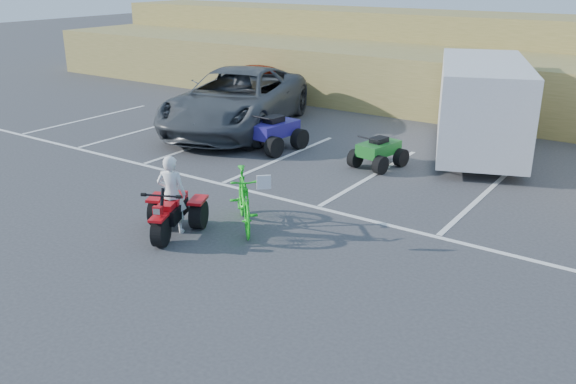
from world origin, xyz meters
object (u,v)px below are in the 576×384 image
Objects in this scene: rider at (172,194)px; cargo_trailer at (481,105)px; grey_pickup at (236,100)px; quad_atv_blue at (274,149)px; red_car at (244,86)px; green_dirt_bike at (244,199)px; red_trike_atv at (172,234)px; quad_atv_green at (378,166)px.

rider is 9.20m from cargo_trailer.
quad_atv_blue is at bearing -46.13° from grey_pickup.
red_car is 5.80m from quad_atv_blue.
red_car is (-5.90, 9.71, 0.01)m from rider.
rider is 11.37m from red_car.
green_dirt_bike is at bearing -126.04° from cargo_trailer.
red_trike_atv is 0.97× the size of rider.
cargo_trailer is 3.43m from quad_atv_green.
red_trike_atv is at bearing -77.43° from grey_pickup.
red_trike_atv is at bearing -67.21° from quad_atv_blue.
red_trike_atv is 0.91× the size of quad_atv_blue.
green_dirt_bike is 0.29× the size of grey_pickup.
grey_pickup reaches higher than rider.
red_car is at bearing 106.13° from grey_pickup.
red_car reaches higher than red_trike_atv.
cargo_trailer is 4.35× the size of quad_atv_green.
quad_atv_blue is (-4.84, -2.89, -1.36)m from cargo_trailer.
rider is at bearing -67.39° from quad_atv_blue.
red_trike_atv is at bearing -91.96° from quad_atv_green.
rider is at bearing -54.53° from red_car.
red_car is at bearing 96.79° from red_trike_atv.
cargo_trailer reaches higher than red_car.
rider is 0.23× the size of grey_pickup.
cargo_trailer reaches higher than quad_atv_green.
rider reaches higher than quad_atv_blue.
red_trike_atv is 1.55m from green_dirt_bike.
quad_atv_green is at bearing -22.78° from red_car.
red_trike_atv is 0.79m from rider.
grey_pickup is at bearing 171.67° from cargo_trailer.
grey_pickup reaches higher than quad_atv_green.
rider is (-0.06, 0.14, 0.77)m from red_trike_atv.
red_trike_atv is 8.37m from grey_pickup.
grey_pickup reaches higher than quad_atv_blue.
quad_atv_blue is 3.15m from quad_atv_green.
rider reaches higher than green_dirt_bike.
quad_atv_blue is at bearing -165.27° from quad_atv_green.
red_car is at bearing -83.12° from rider.
grey_pickup is 1.47× the size of red_car.
red_car is 8.23m from quad_atv_green.
cargo_trailer is at bearing 46.48° from red_trike_atv.
grey_pickup reaches higher than red_trike_atv.
grey_pickup is at bearing 86.24° from green_dirt_bike.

